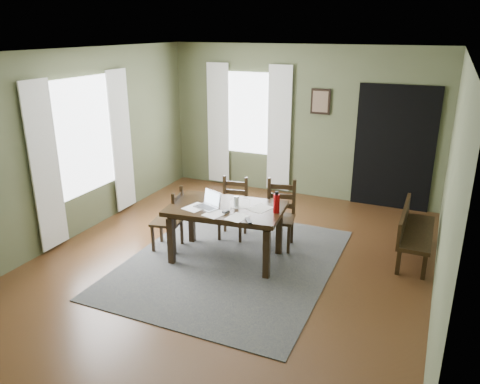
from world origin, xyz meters
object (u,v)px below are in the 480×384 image
at_px(chair_back_left, 233,209).
at_px(bench, 412,229).
at_px(chair_back_right, 279,215).
at_px(water_bottle, 276,203).
at_px(chair_end, 170,220).
at_px(dining_table, 226,213).
at_px(laptop, 209,203).

distance_m(chair_back_left, bench, 2.50).
relative_size(chair_back_right, water_bottle, 3.41).
relative_size(chair_end, water_bottle, 3.15).
relative_size(bench, water_bottle, 4.50).
bearing_deg(chair_end, dining_table, 81.12).
bearing_deg(dining_table, chair_back_right, 45.26).
height_order(dining_table, chair_back_right, chair_back_right).
xyz_separation_m(chair_end, laptop, (0.65, -0.07, 0.37)).
bearing_deg(laptop, dining_table, 50.31).
distance_m(chair_back_right, water_bottle, 0.74).
relative_size(dining_table, laptop, 4.30).
relative_size(dining_table, water_bottle, 5.64).
bearing_deg(chair_end, chair_back_right, 105.43).
bearing_deg(chair_end, chair_back_left, 127.95).
bearing_deg(chair_back_right, laptop, -143.11).
xyz_separation_m(chair_end, chair_back_right, (1.36, 0.70, 0.03)).
bearing_deg(laptop, chair_back_left, 113.19).
height_order(chair_back_right, laptop, chair_back_right).
bearing_deg(chair_back_left, water_bottle, -45.28).
height_order(dining_table, chair_back_left, chair_back_left).
distance_m(chair_back_right, laptop, 1.09).
distance_m(chair_back_right, bench, 1.78).
bearing_deg(dining_table, water_bottle, -0.87).
xyz_separation_m(chair_end, bench, (3.10, 1.07, -0.01)).
xyz_separation_m(bench, water_bottle, (-1.59, -0.96, 0.46)).
height_order(chair_end, bench, chair_end).
bearing_deg(chair_back_right, chair_end, -163.07).
bearing_deg(chair_back_left, chair_back_right, -13.09).
relative_size(bench, laptop, 3.43).
relative_size(chair_end, bench, 0.70).
distance_m(dining_table, chair_back_right, 0.86).
xyz_separation_m(chair_back_right, water_bottle, (0.15, -0.59, 0.41)).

